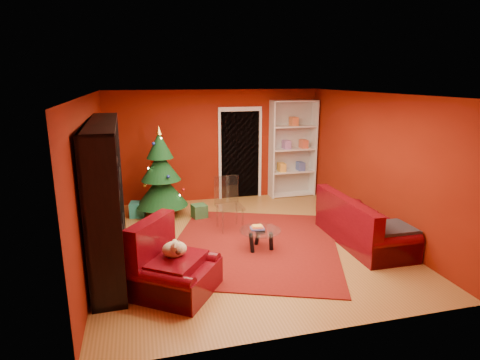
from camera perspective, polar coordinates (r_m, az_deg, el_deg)
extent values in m
cube|color=olive|center=(7.29, 0.79, -8.98)|extent=(5.00, 5.50, 0.05)
cube|color=silver|center=(6.70, 0.87, 12.33)|extent=(5.00, 5.50, 0.05)
cube|color=maroon|center=(9.53, -3.56, 4.89)|extent=(5.00, 0.05, 2.60)
cube|color=maroon|center=(6.69, -20.54, -0.08)|extent=(0.05, 5.50, 2.60)
cube|color=maroon|center=(7.91, 18.80, 2.19)|extent=(0.05, 5.50, 2.60)
cube|color=maroon|center=(7.14, 2.08, -9.19)|extent=(3.85, 4.12, 0.02)
cube|color=teal|center=(8.78, -14.34, -4.07)|extent=(0.36, 0.36, 0.31)
cube|color=#24562E|center=(8.46, -5.80, -4.45)|extent=(0.34, 0.34, 0.29)
cube|color=maroon|center=(9.48, -10.20, -2.76)|extent=(0.29, 0.29, 0.22)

